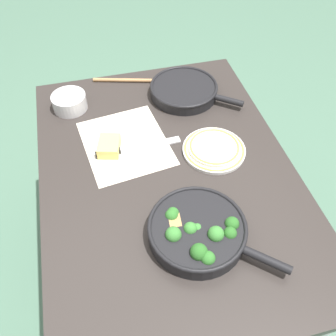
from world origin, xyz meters
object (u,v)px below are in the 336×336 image
dinner_plate_stack (214,149)px  prep_bowl_steel (69,102)px  grater_knife (126,149)px  skillet_eggs (184,90)px  cheese_block (109,146)px  wooden_spoon (152,80)px  skillet_broccoli (198,231)px

dinner_plate_stack → prep_bowl_steel: 0.58m
grater_knife → dinner_plate_stack: dinner_plate_stack is taller
skillet_eggs → cheese_block: (-0.23, 0.33, -0.00)m
grater_knife → prep_bowl_steel: 0.33m
wooden_spoon → grater_knife: grater_knife is taller
cheese_block → prep_bowl_steel: prep_bowl_steel is taller
grater_knife → prep_bowl_steel: bearing=118.4°
cheese_block → skillet_broccoli: bearing=-154.2°
grater_knife → skillet_eggs: bearing=39.4°
skillet_eggs → grater_knife: bearing=-100.6°
cheese_block → wooden_spoon: bearing=-33.2°
dinner_plate_stack → cheese_block: bearing=75.2°
cheese_block → dinner_plate_stack: bearing=-104.8°
wooden_spoon → prep_bowl_steel: 0.35m
cheese_block → dinner_plate_stack: (-0.09, -0.35, -0.01)m
skillet_eggs → cheese_block: size_ratio=3.11×
skillet_eggs → wooden_spoon: skillet_eggs is taller
skillet_broccoli → skillet_eggs: bearing=119.9°
skillet_broccoli → skillet_eggs: size_ratio=1.04×
skillet_broccoli → grater_knife: skillet_broccoli is taller
grater_knife → skillet_broccoli: bearing=-72.8°
dinner_plate_stack → prep_bowl_steel: bearing=52.4°
dinner_plate_stack → skillet_broccoli: bearing=153.5°
skillet_broccoli → grater_knife: 0.41m
wooden_spoon → skillet_eggs: bearing=-31.8°
dinner_plate_stack → prep_bowl_steel: size_ratio=1.67×
skillet_eggs → grater_knife: size_ratio=1.11×
cheese_block → dinner_plate_stack: cheese_block is taller
grater_knife → prep_bowl_steel: (0.28, 0.17, 0.02)m
skillet_eggs → dinner_plate_stack: size_ratio=1.54×
skillet_eggs → grater_knife: (-0.25, 0.28, -0.02)m
wooden_spoon → prep_bowl_steel: (-0.09, 0.34, 0.02)m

